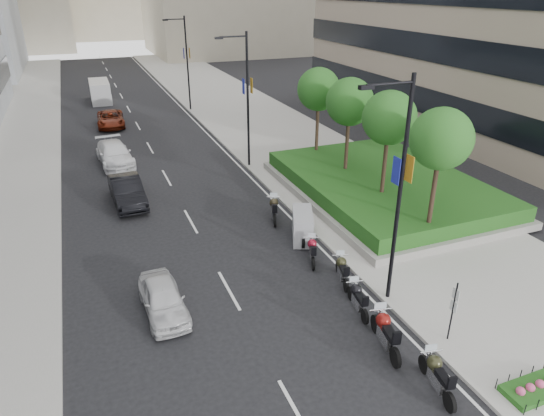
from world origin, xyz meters
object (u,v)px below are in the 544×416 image
parking_sign (453,309)px  car_a (163,299)px  car_d (111,119)px  car_c (115,154)px  delivery_van (100,92)px  lamp_post_2 (185,59)px  motorcycle_1 (385,332)px  lamp_post_0 (397,184)px  lamp_post_1 (245,94)px  motorcycle_5 (302,226)px  motorcycle_4 (312,251)px  car_b (127,191)px  motorcycle_2 (358,298)px  motorcycle_6 (274,209)px  motorcycle_0 (437,375)px  motorcycle_3 (342,270)px

parking_sign → car_a: 10.63m
car_d → car_c: bearing=-90.6°
car_d → delivery_van: 10.83m
lamp_post_2 → motorcycle_1: lamp_post_2 is taller
lamp_post_0 → parking_sign: size_ratio=3.60×
lamp_post_1 → delivery_van: 27.07m
car_c → delivery_van: delivery_van is taller
lamp_post_2 → parking_sign: lamp_post_2 is taller
parking_sign → motorcycle_5: bearing=99.6°
lamp_post_1 → car_c: (-8.50, 4.03, -4.31)m
motorcycle_4 → car_b: car_b is taller
parking_sign → motorcycle_2: size_ratio=1.20×
car_a → delivery_van: bearing=87.6°
lamp_post_1 → lamp_post_2: bearing=90.0°
car_d → car_b: bearing=-89.1°
parking_sign → car_c: parking_sign is taller
car_a → car_c: size_ratio=0.72×
lamp_post_0 → motorcycle_5: lamp_post_0 is taller
car_c → car_a: bearing=-94.2°
car_a → motorcycle_6: bearing=38.9°
lamp_post_0 → motorcycle_0: size_ratio=4.06×
motorcycle_3 → delivery_van: 41.30m
motorcycle_2 → delivery_van: bearing=19.4°
lamp_post_1 → car_d: lamp_post_1 is taller
motorcycle_1 → delivery_van: 45.39m
lamp_post_2 → car_c: (-8.50, -13.97, -4.31)m
lamp_post_1 → parking_sign: bearing=-88.1°
parking_sign → lamp_post_0: bearing=102.3°
lamp_post_2 → delivery_van: bearing=136.5°
car_c → lamp_post_0: bearing=-72.4°
motorcycle_0 → motorcycle_5: bearing=9.0°
motorcycle_0 → delivery_van: delivery_van is taller
lamp_post_2 → motorcycle_6: lamp_post_2 is taller
motorcycle_6 → motorcycle_5: bearing=-149.4°
motorcycle_3 → delivery_van: delivery_van is taller
lamp_post_2 → motorcycle_6: (-1.36, -26.45, -4.46)m
lamp_post_2 → motorcycle_5: 29.34m
motorcycle_1 → car_c: (-6.90, 23.42, 0.10)m
motorcycle_1 → motorcycle_3: bearing=2.5°
motorcycle_3 → motorcycle_5: 4.14m
motorcycle_1 → motorcycle_4: size_ratio=1.29×
motorcycle_5 → car_c: car_c is taller
car_c → car_d: 10.72m
lamp_post_2 → car_d: size_ratio=1.82×
parking_sign → motorcycle_3: bearing=108.0°
lamp_post_0 → lamp_post_1: 17.00m
motorcycle_2 → motorcycle_5: bearing=5.9°
motorcycle_0 → motorcycle_2: (-0.16, 4.47, -0.03)m
lamp_post_2 → car_a: size_ratio=2.39×
car_a → car_d: 29.26m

